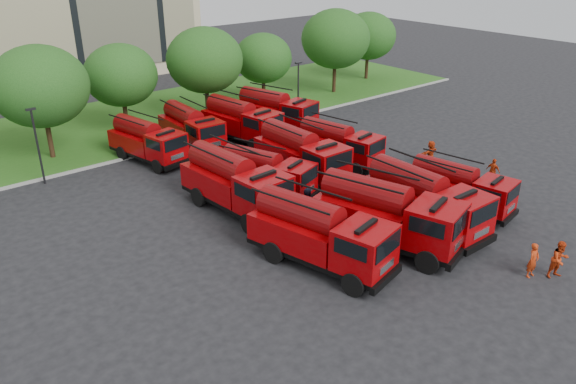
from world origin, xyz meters
The scene contains 29 objects.
ground centered at (0.00, 0.00, 0.00)m, with size 140.00×140.00×0.00m, color black.
lawn centered at (0.00, 26.00, 0.06)m, with size 70.00×16.00×0.12m, color #215516.
curb centered at (0.00, 17.90, 0.07)m, with size 70.00×0.30×0.14m, color gray.
tree_2 centered at (-8.00, 21.50, 5.35)m, with size 6.72×6.72×8.22m.
tree_3 centered at (-1.00, 24.00, 4.68)m, with size 5.88×5.88×7.19m.
tree_4 centered at (6.00, 22.50, 5.22)m, with size 6.55×6.55×8.01m.
tree_5 centered at (13.00, 23.50, 4.35)m, with size 5.46×5.46×6.68m.
tree_6 centered at (21.00, 22.00, 5.49)m, with size 6.89×6.89×8.42m.
tree_7 centered at (28.00, 24.00, 4.82)m, with size 6.05×6.05×7.39m.
lamp_post_0 centered at (-10.00, 17.20, 2.90)m, with size 0.60×0.25×5.11m.
lamp_post_1 centered at (12.00, 17.20, 2.90)m, with size 0.60×0.25×5.11m.
fire_truck_0 centered at (-2.83, -1.75, 1.73)m, with size 4.19×7.91×3.43m.
fire_truck_1 centered at (1.15, -2.54, 1.80)m, with size 4.75×8.29×3.58m.
fire_truck_2 centered at (4.10, -2.58, 1.74)m, with size 2.88×7.62×3.45m.
fire_truck_3 centered at (7.62, -2.47, 1.45)m, with size 3.22×6.61×2.88m.
fire_truck_4 centered at (-2.53, 5.92, 1.77)m, with size 3.24×7.89×3.52m.
fire_truck_5 centered at (0.19, 6.48, 1.46)m, with size 4.10×6.74×2.91m.
fire_truck_6 centered at (3.70, 7.23, 1.70)m, with size 2.75×7.42×3.37m.
fire_truck_7 centered at (7.33, 7.39, 1.50)m, with size 3.35×6.82×2.97m.
fire_truck_8 centered at (-2.81, 16.54, 1.52)m, with size 3.49×6.93×3.01m.
fire_truck_9 centered at (1.13, 17.06, 1.57)m, with size 2.73×6.94×3.12m.
fire_truck_10 centered at (4.90, 15.78, 1.65)m, with size 3.44×7.48×3.28m.
fire_truck_11 centered at (8.70, 16.24, 1.66)m, with size 4.27×7.63×3.30m.
firefighter_0 centered at (4.29, -9.00, 0.00)m, with size 0.65×0.47×1.77m, color #B12E0D.
firefighter_1 centered at (5.19, -9.82, 0.00)m, with size 0.93×0.51×1.91m, color #B12E0D.
firefighter_2 centered at (12.90, -1.50, 0.00)m, with size 0.96×0.55×1.64m, color #B12E0D.
firefighter_3 centered at (9.62, -2.87, 0.00)m, with size 1.11×0.57×1.72m, color black.
firefighter_4 centered at (0.14, 2.50, 0.00)m, with size 0.89×0.58×1.82m, color black.
firefighter_5 centered at (12.22, 3.04, 0.00)m, with size 1.69×0.73×1.82m, color #B12E0D.
Camera 1 is at (-19.24, -19.17, 14.92)m, focal length 35.00 mm.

